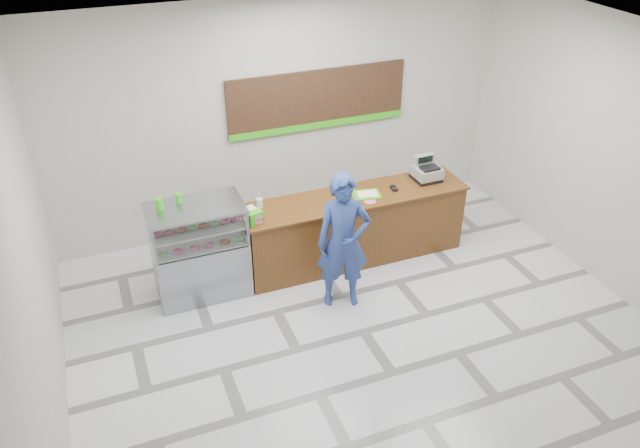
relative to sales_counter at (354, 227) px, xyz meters
name	(u,v)px	position (x,y,z in m)	size (l,w,h in m)	color
floor	(364,332)	(-0.55, -1.55, -0.52)	(7.00, 7.00, 0.00)	silver
back_wall	(283,116)	(-0.55, 1.45, 1.23)	(7.00, 7.00, 0.00)	beige
ceiling	(377,53)	(-0.55, -1.55, 2.98)	(7.00, 7.00, 0.00)	silver
sales_counter	(354,227)	(0.00, 0.00, 0.00)	(3.26, 0.76, 1.03)	brown
display_case	(200,250)	(-2.22, 0.00, 0.16)	(1.22, 0.72, 1.33)	gray
menu_board	(318,101)	(0.00, 1.41, 1.42)	(2.80, 0.06, 0.90)	black
cash_register	(426,171)	(1.16, 0.09, 0.64)	(0.37, 0.39, 0.35)	black
card_terminal	(394,188)	(0.59, -0.02, 0.53)	(0.07, 0.15, 0.04)	black
serving_tray	(366,195)	(0.15, -0.04, 0.52)	(0.44, 0.35, 0.02)	#50BA14
napkin_box	(250,212)	(-1.50, 0.02, 0.57)	(0.14, 0.14, 0.12)	white
straw_cup	(259,203)	(-1.33, 0.18, 0.58)	(0.09, 0.09, 0.13)	silver
promo_box	(255,218)	(-1.50, -0.19, 0.60)	(0.19, 0.13, 0.17)	green
donut_decal	(370,201)	(0.13, -0.21, 0.52)	(0.17, 0.17, 0.00)	pink
green_cup_left	(159,204)	(-2.63, 0.09, 0.89)	(0.10, 0.10, 0.15)	green
green_cup_right	(179,198)	(-2.37, 0.17, 0.88)	(0.08, 0.08, 0.13)	green
customer	(343,242)	(-0.55, -0.87, 0.41)	(0.68, 0.45, 1.86)	navy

